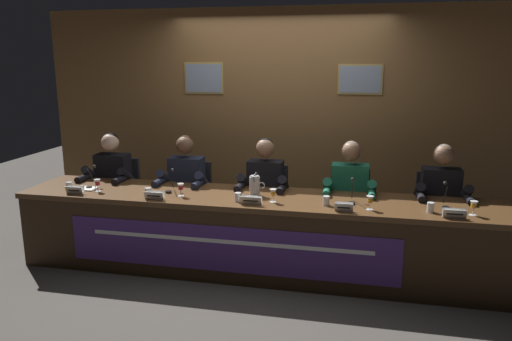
# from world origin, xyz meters

# --- Properties ---
(ground_plane) EXTENTS (12.00, 12.00, 0.00)m
(ground_plane) POSITION_xyz_m (0.00, 0.00, 0.00)
(ground_plane) COLOR #4C4742
(wall_back_panelled) EXTENTS (5.81, 0.14, 2.60)m
(wall_back_panelled) POSITION_xyz_m (-0.00, 1.37, 1.30)
(wall_back_panelled) COLOR brown
(wall_back_panelled) RESTS_ON ground_plane
(conference_table) EXTENTS (4.61, 0.80, 0.75)m
(conference_table) POSITION_xyz_m (-0.01, -0.12, 0.52)
(conference_table) COLOR brown
(conference_table) RESTS_ON ground_plane
(chair_far_left) EXTENTS (0.44, 0.44, 0.90)m
(chair_far_left) POSITION_xyz_m (-1.72, 0.58, 0.44)
(chair_far_left) COLOR black
(chair_far_left) RESTS_ON ground_plane
(panelist_far_left) EXTENTS (0.51, 0.48, 1.23)m
(panelist_far_left) POSITION_xyz_m (-1.72, 0.38, 0.72)
(panelist_far_left) COLOR black
(panelist_far_left) RESTS_ON ground_plane
(nameplate_far_left) EXTENTS (0.18, 0.06, 0.08)m
(nameplate_far_left) POSITION_xyz_m (-1.72, -0.29, 0.79)
(nameplate_far_left) COLOR white
(nameplate_far_left) RESTS_ON conference_table
(juice_glass_far_left) EXTENTS (0.06, 0.06, 0.12)m
(juice_glass_far_left) POSITION_xyz_m (-1.55, -0.16, 0.83)
(juice_glass_far_left) COLOR white
(juice_glass_far_left) RESTS_ON conference_table
(water_cup_far_left) EXTENTS (0.06, 0.06, 0.08)m
(water_cup_far_left) POSITION_xyz_m (-1.85, -0.18, 0.78)
(water_cup_far_left) COLOR silver
(water_cup_far_left) RESTS_ON conference_table
(microphone_far_left) EXTENTS (0.06, 0.17, 0.22)m
(microphone_far_left) POSITION_xyz_m (-1.70, -0.03, 0.82)
(microphone_far_left) COLOR black
(microphone_far_left) RESTS_ON conference_table
(chair_left) EXTENTS (0.44, 0.44, 0.90)m
(chair_left) POSITION_xyz_m (-0.86, 0.58, 0.44)
(chair_left) COLOR black
(chair_left) RESTS_ON ground_plane
(panelist_left) EXTENTS (0.51, 0.48, 1.23)m
(panelist_left) POSITION_xyz_m (-0.86, 0.38, 0.72)
(panelist_left) COLOR black
(panelist_left) RESTS_ON ground_plane
(nameplate_left) EXTENTS (0.18, 0.06, 0.08)m
(nameplate_left) POSITION_xyz_m (-0.89, -0.31, 0.79)
(nameplate_left) COLOR white
(nameplate_left) RESTS_ON conference_table
(juice_glass_left) EXTENTS (0.06, 0.06, 0.12)m
(juice_glass_left) POSITION_xyz_m (-0.70, -0.15, 0.83)
(juice_glass_left) COLOR white
(juice_glass_left) RESTS_ON conference_table
(water_cup_left) EXTENTS (0.06, 0.06, 0.08)m
(water_cup_left) POSITION_xyz_m (-0.99, -0.23, 0.78)
(water_cup_left) COLOR silver
(water_cup_left) RESTS_ON conference_table
(microphone_left) EXTENTS (0.06, 0.17, 0.22)m
(microphone_left) POSITION_xyz_m (-0.86, -0.02, 0.82)
(microphone_left) COLOR black
(microphone_left) RESTS_ON conference_table
(chair_center) EXTENTS (0.44, 0.44, 0.90)m
(chair_center) POSITION_xyz_m (0.00, 0.58, 0.44)
(chair_center) COLOR black
(chair_center) RESTS_ON ground_plane
(panelist_center) EXTENTS (0.51, 0.48, 1.23)m
(panelist_center) POSITION_xyz_m (0.00, 0.38, 0.72)
(panelist_center) COLOR black
(panelist_center) RESTS_ON ground_plane
(nameplate_center) EXTENTS (0.19, 0.06, 0.08)m
(nameplate_center) POSITION_xyz_m (0.01, -0.28, 0.79)
(nameplate_center) COLOR white
(nameplate_center) RESTS_ON conference_table
(juice_glass_center) EXTENTS (0.06, 0.06, 0.12)m
(juice_glass_center) POSITION_xyz_m (0.19, -0.16, 0.83)
(juice_glass_center) COLOR white
(juice_glass_center) RESTS_ON conference_table
(water_cup_center) EXTENTS (0.06, 0.06, 0.08)m
(water_cup_center) POSITION_xyz_m (-0.12, -0.21, 0.78)
(water_cup_center) COLOR silver
(water_cup_center) RESTS_ON conference_table
(microphone_center) EXTENTS (0.06, 0.17, 0.22)m
(microphone_center) POSITION_xyz_m (-0.01, -0.01, 0.82)
(microphone_center) COLOR black
(microphone_center) RESTS_ON conference_table
(chair_right) EXTENTS (0.44, 0.44, 0.90)m
(chair_right) POSITION_xyz_m (0.86, 0.58, 0.44)
(chair_right) COLOR black
(chair_right) RESTS_ON ground_plane
(panelist_right) EXTENTS (0.51, 0.48, 1.23)m
(panelist_right) POSITION_xyz_m (0.86, 0.38, 0.72)
(panelist_right) COLOR black
(panelist_right) RESTS_ON ground_plane
(nameplate_right) EXTENTS (0.16, 0.06, 0.08)m
(nameplate_right) POSITION_xyz_m (0.83, -0.31, 0.79)
(nameplate_right) COLOR white
(nameplate_right) RESTS_ON conference_table
(juice_glass_right) EXTENTS (0.06, 0.06, 0.12)m
(juice_glass_right) POSITION_xyz_m (1.05, -0.21, 0.83)
(juice_glass_right) COLOR white
(juice_glass_right) RESTS_ON conference_table
(water_cup_right) EXTENTS (0.06, 0.06, 0.08)m
(water_cup_right) POSITION_xyz_m (0.67, -0.16, 0.78)
(water_cup_right) COLOR silver
(water_cup_right) RESTS_ON conference_table
(microphone_right) EXTENTS (0.06, 0.17, 0.22)m
(microphone_right) POSITION_xyz_m (0.89, -0.03, 0.82)
(microphone_right) COLOR black
(microphone_right) RESTS_ON conference_table
(chair_far_right) EXTENTS (0.44, 0.44, 0.90)m
(chair_far_right) POSITION_xyz_m (1.72, 0.58, 0.44)
(chair_far_right) COLOR black
(chair_far_right) RESTS_ON ground_plane
(panelist_far_right) EXTENTS (0.51, 0.48, 1.23)m
(panelist_far_right) POSITION_xyz_m (1.72, 0.38, 0.72)
(panelist_far_right) COLOR black
(panelist_far_right) RESTS_ON ground_plane
(nameplate_far_right) EXTENTS (0.18, 0.06, 0.08)m
(nameplate_far_right) POSITION_xyz_m (1.72, -0.30, 0.79)
(nameplate_far_right) COLOR white
(nameplate_far_right) RESTS_ON conference_table
(juice_glass_far_right) EXTENTS (0.06, 0.06, 0.12)m
(juice_glass_far_right) POSITION_xyz_m (1.88, -0.19, 0.83)
(juice_glass_far_right) COLOR white
(juice_glass_far_right) RESTS_ON conference_table
(water_cup_far_right) EXTENTS (0.06, 0.06, 0.08)m
(water_cup_far_right) POSITION_xyz_m (1.55, -0.17, 0.78)
(water_cup_far_right) COLOR silver
(water_cup_far_right) RESTS_ON conference_table
(microphone_far_right) EXTENTS (0.06, 0.17, 0.22)m
(microphone_far_right) POSITION_xyz_m (1.69, -0.01, 0.82)
(microphone_far_right) COLOR black
(microphone_far_right) RESTS_ON conference_table
(water_pitcher_central) EXTENTS (0.15, 0.10, 0.21)m
(water_pitcher_central) POSITION_xyz_m (-0.02, 0.03, 0.84)
(water_pitcher_central) COLOR silver
(water_pitcher_central) RESTS_ON conference_table
(document_stack_far_left) EXTENTS (0.21, 0.15, 0.01)m
(document_stack_far_left) POSITION_xyz_m (-1.72, -0.10, 0.75)
(document_stack_far_left) COLOR white
(document_stack_far_left) RESTS_ON conference_table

